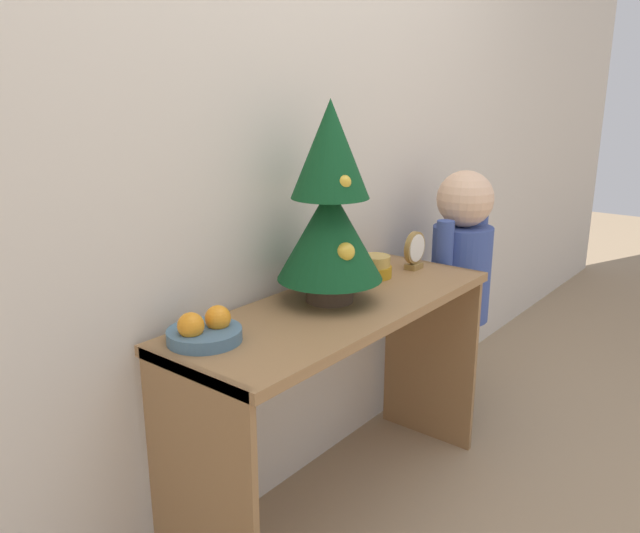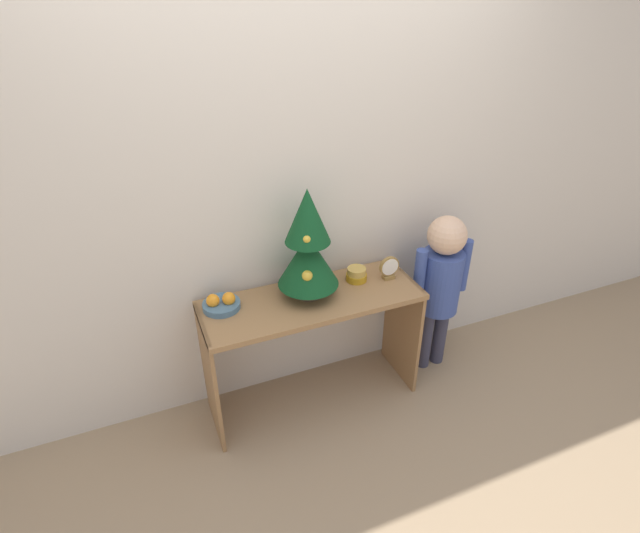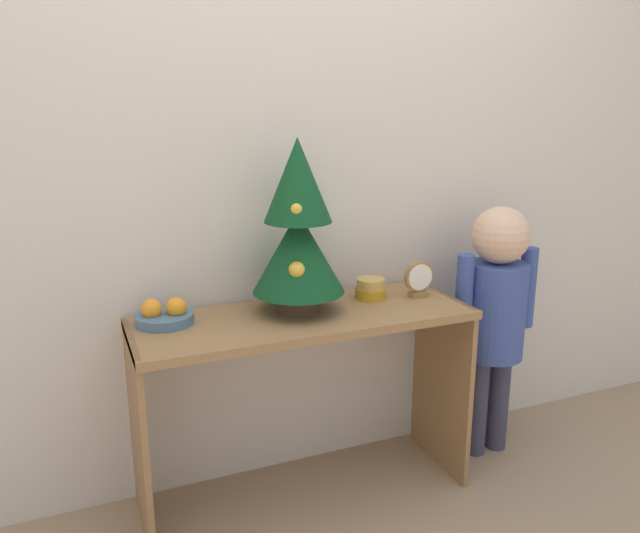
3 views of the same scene
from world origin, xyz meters
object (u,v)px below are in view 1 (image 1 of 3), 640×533
Objects in this scene: mini_tree at (330,207)px; child_figure at (461,266)px; fruit_bowl at (205,331)px; singing_bowl at (375,267)px; desk_clock at (415,251)px.

mini_tree reaches higher than child_figure.
fruit_bowl is 0.75m from singing_bowl.
singing_bowl is (0.75, -0.02, 0.01)m from fruit_bowl.
desk_clock is (0.47, -0.02, -0.22)m from mini_tree.
singing_bowl is at bearing -1.44° from fruit_bowl.
child_figure is at bearing -7.89° from singing_bowl.
fruit_bowl is at bearing 178.56° from singing_bowl.
fruit_bowl is at bearing 175.91° from child_figure.
mini_tree is 0.52m from desk_clock.
mini_tree reaches higher than fruit_bowl.
mini_tree is 0.39m from singing_bowl.
singing_bowl is at bearing 162.61° from desk_clock.
desk_clock is (0.92, -0.07, 0.04)m from fruit_bowl.
child_figure is (1.27, -0.09, -0.09)m from fruit_bowl.
desk_clock is 0.13× the size of child_figure.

